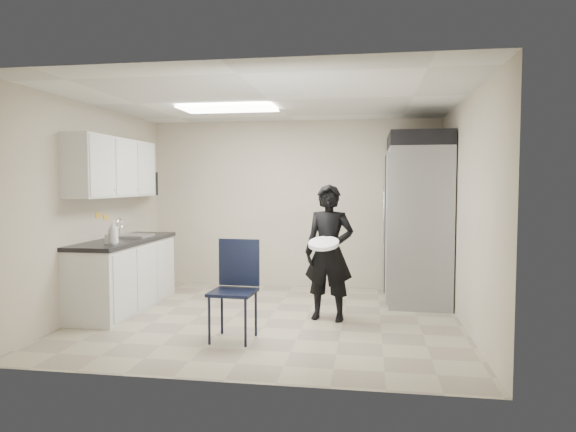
% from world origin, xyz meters
% --- Properties ---
extents(floor, '(4.50, 4.50, 0.00)m').
position_xyz_m(floor, '(0.00, 0.00, 0.00)').
color(floor, tan).
rests_on(floor, ground).
extents(ceiling, '(4.50, 4.50, 0.00)m').
position_xyz_m(ceiling, '(0.00, 0.00, 2.60)').
color(ceiling, silver).
rests_on(ceiling, back_wall).
extents(back_wall, '(4.50, 0.00, 4.50)m').
position_xyz_m(back_wall, '(0.00, 2.00, 1.30)').
color(back_wall, '#C0B69E').
rests_on(back_wall, floor).
extents(left_wall, '(0.00, 4.00, 4.00)m').
position_xyz_m(left_wall, '(-2.25, 0.00, 1.30)').
color(left_wall, '#C0B69E').
rests_on(left_wall, floor).
extents(right_wall, '(0.00, 4.00, 4.00)m').
position_xyz_m(right_wall, '(2.25, 0.00, 1.30)').
color(right_wall, '#C0B69E').
rests_on(right_wall, floor).
extents(ceiling_panel, '(1.20, 0.60, 0.02)m').
position_xyz_m(ceiling_panel, '(-0.60, 0.40, 2.57)').
color(ceiling_panel, white).
rests_on(ceiling_panel, ceiling).
extents(lower_counter, '(0.60, 1.90, 0.86)m').
position_xyz_m(lower_counter, '(-1.95, 0.20, 0.43)').
color(lower_counter, silver).
rests_on(lower_counter, floor).
extents(countertop, '(0.64, 1.95, 0.05)m').
position_xyz_m(countertop, '(-1.95, 0.20, 0.89)').
color(countertop, black).
rests_on(countertop, lower_counter).
extents(sink, '(0.42, 0.40, 0.14)m').
position_xyz_m(sink, '(-1.93, 0.45, 0.87)').
color(sink, gray).
rests_on(sink, countertop).
extents(faucet, '(0.02, 0.02, 0.24)m').
position_xyz_m(faucet, '(-2.13, 0.45, 1.02)').
color(faucet, silver).
rests_on(faucet, countertop).
extents(upper_cabinets, '(0.35, 1.80, 0.75)m').
position_xyz_m(upper_cabinets, '(-2.08, 0.20, 1.83)').
color(upper_cabinets, silver).
rests_on(upper_cabinets, left_wall).
extents(towel_dispenser, '(0.22, 0.30, 0.35)m').
position_xyz_m(towel_dispenser, '(-2.14, 1.35, 1.62)').
color(towel_dispenser, black).
rests_on(towel_dispenser, left_wall).
extents(notice_sticker_left, '(0.00, 0.12, 0.07)m').
position_xyz_m(notice_sticker_left, '(-2.24, 0.10, 1.22)').
color(notice_sticker_left, yellow).
rests_on(notice_sticker_left, left_wall).
extents(notice_sticker_right, '(0.00, 0.12, 0.07)m').
position_xyz_m(notice_sticker_right, '(-2.24, 0.30, 1.18)').
color(notice_sticker_right, yellow).
rests_on(notice_sticker_right, left_wall).
extents(commercial_fridge, '(0.80, 1.35, 2.10)m').
position_xyz_m(commercial_fridge, '(1.83, 1.27, 1.05)').
color(commercial_fridge, gray).
rests_on(commercial_fridge, floor).
extents(fridge_compressor, '(0.80, 1.35, 0.20)m').
position_xyz_m(fridge_compressor, '(1.83, 1.27, 2.20)').
color(fridge_compressor, black).
rests_on(fridge_compressor, commercial_fridge).
extents(folding_chair, '(0.47, 0.47, 1.01)m').
position_xyz_m(folding_chair, '(-0.21, -0.89, 0.50)').
color(folding_chair, black).
rests_on(folding_chair, floor).
extents(man_tuxedo, '(0.65, 0.49, 1.61)m').
position_xyz_m(man_tuxedo, '(0.71, 0.07, 0.81)').
color(man_tuxedo, black).
rests_on(man_tuxedo, floor).
extents(bucket_lid, '(0.41, 0.41, 0.04)m').
position_xyz_m(bucket_lid, '(0.67, -0.17, 0.94)').
color(bucket_lid, white).
rests_on(bucket_lid, man_tuxedo).
extents(soap_bottle_a, '(0.12, 0.12, 0.28)m').
position_xyz_m(soap_bottle_a, '(-1.78, -0.39, 1.05)').
color(soap_bottle_a, white).
rests_on(soap_bottle_a, countertop).
extents(soap_bottle_b, '(0.10, 0.10, 0.17)m').
position_xyz_m(soap_bottle_b, '(-1.84, -0.37, 0.99)').
color(soap_bottle_b, '#BBB9C6').
rests_on(soap_bottle_b, countertop).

